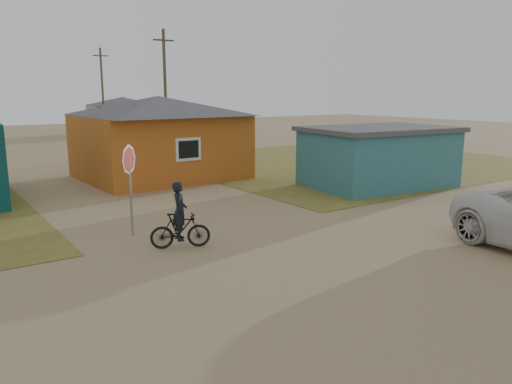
% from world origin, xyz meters
% --- Properties ---
extents(ground, '(120.00, 120.00, 0.00)m').
position_xyz_m(ground, '(0.00, 0.00, 0.00)').
color(ground, '#987E57').
extents(grass_ne, '(20.00, 18.00, 0.00)m').
position_xyz_m(grass_ne, '(14.00, 13.00, 0.01)').
color(grass_ne, olive).
rests_on(grass_ne, ground).
extents(house_yellow, '(7.72, 6.76, 3.90)m').
position_xyz_m(house_yellow, '(2.50, 14.00, 2.00)').
color(house_yellow, '#BA5E1C').
rests_on(house_yellow, ground).
extents(shed_turquoise, '(6.71, 4.93, 2.60)m').
position_xyz_m(shed_turquoise, '(9.50, 6.50, 1.31)').
color(shed_turquoise, '#367378').
rests_on(shed_turquoise, ground).
extents(house_beige_east, '(6.95, 6.05, 3.60)m').
position_xyz_m(house_beige_east, '(10.00, 40.00, 1.86)').
color(house_beige_east, gray).
rests_on(house_beige_east, ground).
extents(utility_pole_near, '(1.40, 0.20, 8.00)m').
position_xyz_m(utility_pole_near, '(6.50, 22.00, 4.14)').
color(utility_pole_near, brown).
rests_on(utility_pole_near, ground).
extents(utility_pole_far, '(1.40, 0.20, 8.00)m').
position_xyz_m(utility_pole_far, '(7.50, 38.00, 4.14)').
color(utility_pole_far, brown).
rests_on(utility_pole_far, ground).
extents(stop_sign, '(0.81, 0.38, 2.64)m').
position_xyz_m(stop_sign, '(-2.29, 5.16, 1.93)').
color(stop_sign, gray).
rests_on(stop_sign, ground).
extents(cyclist, '(1.64, 1.03, 1.80)m').
position_xyz_m(cyclist, '(-1.68, 3.24, 0.65)').
color(cyclist, black).
rests_on(cyclist, ground).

